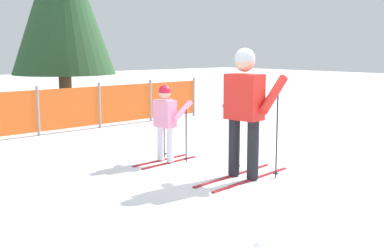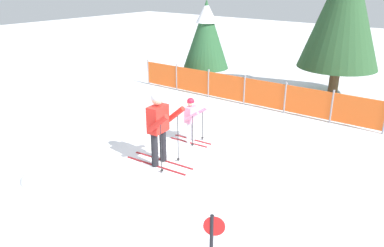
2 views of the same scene
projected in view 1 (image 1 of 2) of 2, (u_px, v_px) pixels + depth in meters
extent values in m
plane|color=white|center=(231.00, 177.00, 6.70)|extent=(60.00, 60.00, 0.00)
cube|color=maroon|center=(234.00, 175.00, 6.77)|extent=(1.68, 0.23, 0.02)
cube|color=maroon|center=(252.00, 179.00, 6.55)|extent=(1.68, 0.23, 0.02)
cylinder|color=black|center=(234.00, 147.00, 6.70)|extent=(0.16, 0.16, 0.80)
cylinder|color=black|center=(253.00, 150.00, 6.49)|extent=(0.16, 0.16, 0.80)
cube|color=red|center=(244.00, 97.00, 6.49)|extent=(0.34, 0.52, 0.62)
cylinder|color=red|center=(237.00, 92.00, 6.87)|extent=(0.57, 0.19, 0.51)
cylinder|color=red|center=(274.00, 94.00, 6.45)|extent=(0.57, 0.19, 0.51)
sphere|color=#D8AD8C|center=(245.00, 62.00, 6.42)|extent=(0.27, 0.27, 0.27)
sphere|color=silver|center=(245.00, 58.00, 6.41)|extent=(0.28, 0.28, 0.28)
cylinder|color=black|center=(238.00, 128.00, 7.02)|extent=(0.02, 0.02, 1.24)
cylinder|color=black|center=(238.00, 166.00, 7.10)|extent=(0.07, 0.07, 0.01)
cylinder|color=black|center=(277.00, 134.00, 6.58)|extent=(0.02, 0.02, 1.24)
cylinder|color=black|center=(276.00, 173.00, 6.67)|extent=(0.07, 0.07, 0.01)
cube|color=maroon|center=(161.00, 160.00, 7.68)|extent=(1.15, 0.16, 0.02)
cube|color=maroon|center=(170.00, 162.00, 7.53)|extent=(1.15, 0.16, 0.02)
cylinder|color=silver|center=(160.00, 143.00, 7.63)|extent=(0.11, 0.11, 0.54)
cylinder|color=silver|center=(170.00, 145.00, 7.49)|extent=(0.11, 0.11, 0.54)
cube|color=pink|center=(165.00, 114.00, 7.49)|extent=(0.23, 0.36, 0.42)
cylinder|color=pink|center=(164.00, 109.00, 7.75)|extent=(0.41, 0.12, 0.32)
cylinder|color=pink|center=(183.00, 111.00, 7.47)|extent=(0.41, 0.12, 0.32)
sphere|color=#D8AD8C|center=(165.00, 93.00, 7.44)|extent=(0.18, 0.18, 0.18)
sphere|color=red|center=(165.00, 91.00, 7.43)|extent=(0.19, 0.19, 0.19)
cylinder|color=black|center=(164.00, 132.00, 7.86)|extent=(0.02, 0.02, 0.84)
cylinder|color=black|center=(164.00, 154.00, 7.92)|extent=(0.07, 0.07, 0.01)
cylinder|color=black|center=(186.00, 136.00, 7.53)|extent=(0.02, 0.02, 0.84)
cylinder|color=black|center=(186.00, 158.00, 7.58)|extent=(0.07, 0.07, 0.01)
cylinder|color=gray|center=(38.00, 111.00, 9.85)|extent=(0.06, 0.06, 1.03)
cylinder|color=gray|center=(99.00, 105.00, 10.86)|extent=(0.06, 0.06, 1.03)
cylinder|color=gray|center=(151.00, 101.00, 11.86)|extent=(0.06, 0.06, 1.03)
cylinder|color=gray|center=(194.00, 97.00, 12.87)|extent=(0.06, 0.06, 1.03)
cube|color=orange|center=(2.00, 114.00, 9.35)|extent=(1.48, 0.09, 0.86)
cube|color=orange|center=(70.00, 108.00, 10.35)|extent=(1.48, 0.09, 0.86)
cube|color=orange|center=(126.00, 103.00, 11.36)|extent=(1.48, 0.09, 0.86)
cube|color=orange|center=(173.00, 99.00, 12.36)|extent=(1.48, 0.09, 0.86)
cylinder|color=#4C3823|center=(66.00, 94.00, 13.32)|extent=(0.35, 0.35, 1.09)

